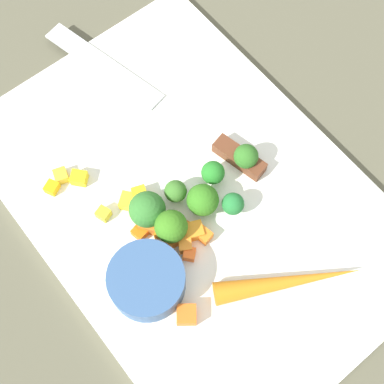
# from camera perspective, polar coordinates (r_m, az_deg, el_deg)

# --- Properties ---
(ground_plane) EXTENTS (4.00, 4.00, 0.00)m
(ground_plane) POSITION_cam_1_polar(r_m,az_deg,el_deg) (0.63, 0.00, -0.76)
(ground_plane) COLOR #575643
(cutting_board) EXTENTS (0.49, 0.34, 0.01)m
(cutting_board) POSITION_cam_1_polar(r_m,az_deg,el_deg) (0.62, 0.00, -0.56)
(cutting_board) COLOR white
(cutting_board) RESTS_ON ground_plane
(prep_bowl) EXTENTS (0.08, 0.08, 0.03)m
(prep_bowl) POSITION_cam_1_polar(r_m,az_deg,el_deg) (0.57, -4.70, -9.15)
(prep_bowl) COLOR #345788
(prep_bowl) RESTS_ON cutting_board
(chef_knife) EXTENTS (0.32, 0.10, 0.02)m
(chef_knife) POSITION_cam_1_polar(r_m,az_deg,el_deg) (0.66, -1.15, 7.69)
(chef_knife) COLOR silver
(chef_knife) RESTS_ON cutting_board
(whole_carrot) EXTENTS (0.10, 0.15, 0.02)m
(whole_carrot) POSITION_cam_1_polar(r_m,az_deg,el_deg) (0.59, 9.98, -9.15)
(whole_carrot) COLOR orange
(whole_carrot) RESTS_ON cutting_board
(carrot_dice_0) EXTENTS (0.02, 0.02, 0.01)m
(carrot_dice_0) POSITION_cam_1_polar(r_m,az_deg,el_deg) (0.60, 1.26, -4.50)
(carrot_dice_0) COLOR orange
(carrot_dice_0) RESTS_ON cutting_board
(carrot_dice_1) EXTENTS (0.02, 0.02, 0.02)m
(carrot_dice_1) POSITION_cam_1_polar(r_m,az_deg,el_deg) (0.60, -2.11, -3.25)
(carrot_dice_1) COLOR orange
(carrot_dice_1) RESTS_ON cutting_board
(carrot_dice_2) EXTENTS (0.02, 0.02, 0.02)m
(carrot_dice_2) POSITION_cam_1_polar(r_m,az_deg,el_deg) (0.59, -0.73, -5.47)
(carrot_dice_2) COLOR orange
(carrot_dice_2) RESTS_ON cutting_board
(carrot_dice_3) EXTENTS (0.02, 0.02, 0.01)m
(carrot_dice_3) POSITION_cam_1_polar(r_m,az_deg,el_deg) (0.60, -2.00, -4.92)
(carrot_dice_3) COLOR orange
(carrot_dice_3) RESTS_ON cutting_board
(carrot_dice_4) EXTENTS (0.02, 0.03, 0.02)m
(carrot_dice_4) POSITION_cam_1_polar(r_m,az_deg,el_deg) (0.60, 0.21, -4.06)
(carrot_dice_4) COLOR orange
(carrot_dice_4) RESTS_ON cutting_board
(carrot_dice_5) EXTENTS (0.03, 0.03, 0.02)m
(carrot_dice_5) POSITION_cam_1_polar(r_m,az_deg,el_deg) (0.57, -0.57, -12.59)
(carrot_dice_5) COLOR orange
(carrot_dice_5) RESTS_ON cutting_board
(carrot_dice_6) EXTENTS (0.03, 0.03, 0.02)m
(carrot_dice_6) POSITION_cam_1_polar(r_m,az_deg,el_deg) (0.60, -4.25, -3.65)
(carrot_dice_6) COLOR orange
(carrot_dice_6) RESTS_ON cutting_board
(carrot_dice_7) EXTENTS (0.02, 0.02, 0.01)m
(carrot_dice_7) POSITION_cam_1_polar(r_m,az_deg,el_deg) (0.59, -0.28, -6.45)
(carrot_dice_7) COLOR orange
(carrot_dice_7) RESTS_ON cutting_board
(carrot_dice_8) EXTENTS (0.02, 0.02, 0.01)m
(carrot_dice_8) POSITION_cam_1_polar(r_m,az_deg,el_deg) (0.60, -3.23, -4.05)
(carrot_dice_8) COLOR orange
(carrot_dice_8) RESTS_ON cutting_board
(carrot_dice_9) EXTENTS (0.02, 0.02, 0.01)m
(carrot_dice_9) POSITION_cam_1_polar(r_m,az_deg,el_deg) (0.60, -0.84, -3.70)
(carrot_dice_9) COLOR orange
(carrot_dice_9) RESTS_ON cutting_board
(carrot_dice_10) EXTENTS (0.02, 0.02, 0.01)m
(carrot_dice_10) POSITION_cam_1_polar(r_m,az_deg,el_deg) (0.60, -5.37, -4.22)
(carrot_dice_10) COLOR orange
(carrot_dice_10) RESTS_ON cutting_board
(pepper_dice_0) EXTENTS (0.02, 0.02, 0.01)m
(pepper_dice_0) POSITION_cam_1_polar(r_m,az_deg,el_deg) (0.61, -6.68, -0.95)
(pepper_dice_0) COLOR yellow
(pepper_dice_0) RESTS_ON cutting_board
(pepper_dice_1) EXTENTS (0.02, 0.02, 0.01)m
(pepper_dice_1) POSITION_cam_1_polar(r_m,az_deg,el_deg) (0.63, -11.61, 1.43)
(pepper_dice_1) COLOR yellow
(pepper_dice_1) RESTS_ON cutting_board
(pepper_dice_2) EXTENTS (0.02, 0.02, 0.02)m
(pepper_dice_2) POSITION_cam_1_polar(r_m,az_deg,el_deg) (0.61, -5.41, -0.29)
(pepper_dice_2) COLOR yellow
(pepper_dice_2) RESTS_ON cutting_board
(pepper_dice_3) EXTENTS (0.02, 0.02, 0.01)m
(pepper_dice_3) POSITION_cam_1_polar(r_m,az_deg,el_deg) (0.61, -9.15, -2.24)
(pepper_dice_3) COLOR yellow
(pepper_dice_3) RESTS_ON cutting_board
(pepper_dice_4) EXTENTS (0.02, 0.02, 0.01)m
(pepper_dice_4) POSITION_cam_1_polar(r_m,az_deg,el_deg) (0.64, -13.39, 1.65)
(pepper_dice_4) COLOR yellow
(pepper_dice_4) RESTS_ON cutting_board
(pepper_dice_5) EXTENTS (0.02, 0.02, 0.01)m
(pepper_dice_5) POSITION_cam_1_polar(r_m,az_deg,el_deg) (0.64, -14.30, 0.45)
(pepper_dice_5) COLOR yellow
(pepper_dice_5) RESTS_ON cutting_board
(broccoli_floret_0) EXTENTS (0.04, 0.04, 0.04)m
(broccoli_floret_0) POSITION_cam_1_polar(r_m,az_deg,el_deg) (0.58, -2.18, -3.60)
(broccoli_floret_0) COLOR #98BC62
(broccoli_floret_0) RESTS_ON cutting_board
(broccoli_floret_1) EXTENTS (0.02, 0.02, 0.03)m
(broccoli_floret_1) POSITION_cam_1_polar(r_m,az_deg,el_deg) (0.60, 4.25, -1.25)
(broccoli_floret_1) COLOR #81B05B
(broccoli_floret_1) RESTS_ON cutting_board
(broccoli_floret_2) EXTENTS (0.03, 0.03, 0.03)m
(broccoli_floret_2) POSITION_cam_1_polar(r_m,az_deg,el_deg) (0.61, 2.31, 1.85)
(broccoli_floret_2) COLOR #82BA61
(broccoli_floret_2) RESTS_ON cutting_board
(broccoli_floret_3) EXTENTS (0.04, 0.04, 0.04)m
(broccoli_floret_3) POSITION_cam_1_polar(r_m,az_deg,el_deg) (0.59, 0.91, -1.01)
(broccoli_floret_3) COLOR #80B75C
(broccoli_floret_3) RESTS_ON cutting_board
(broccoli_floret_4) EXTENTS (0.03, 0.03, 0.03)m
(broccoli_floret_4) POSITION_cam_1_polar(r_m,az_deg,el_deg) (0.62, 5.61, 3.67)
(broccoli_floret_4) COLOR #8AAE5F
(broccoli_floret_4) RESTS_ON cutting_board
(broccoli_floret_5) EXTENTS (0.04, 0.04, 0.04)m
(broccoli_floret_5) POSITION_cam_1_polar(r_m,az_deg,el_deg) (0.59, -4.66, -1.83)
(broccoli_floret_5) COLOR #97BF67
(broccoli_floret_5) RESTS_ON cutting_board
(broccoli_floret_6) EXTENTS (0.02, 0.02, 0.03)m
(broccoli_floret_6) POSITION_cam_1_polar(r_m,az_deg,el_deg) (0.60, -1.71, 0.06)
(broccoli_floret_6) COLOR #97BB58
(broccoli_floret_6) RESTS_ON cutting_board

